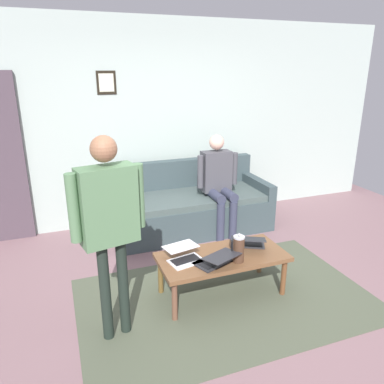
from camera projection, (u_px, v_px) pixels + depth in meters
name	position (u px, v px, depth m)	size (l,w,h in m)	color
ground_plane	(221.00, 299.00, 3.51)	(7.68, 7.68, 0.00)	#815F64
area_rug	(226.00, 298.00, 3.51)	(2.71, 1.67, 0.01)	#4D5340
back_wall	(156.00, 124.00, 5.03)	(7.04, 0.11, 2.70)	#B0C1B8
couch	(191.00, 207.00, 4.97)	(2.04, 0.88, 0.88)	#39484C
coffee_table	(222.00, 259.00, 3.48)	(1.20, 0.56, 0.41)	brown
laptop_left	(215.00, 260.00, 3.29)	(0.41, 0.42, 0.13)	#28282D
laptop_center	(248.00, 242.00, 3.63)	(0.45, 0.47, 0.14)	#28282D
laptop_right	(184.00, 256.00, 3.36)	(0.36, 0.35, 0.12)	silver
french_press	(239.00, 249.00, 3.31)	(0.12, 0.10, 0.28)	#4C3323
person_standing	(109.00, 215.00, 2.72)	(0.58, 0.27, 1.64)	black
person_seated	(219.00, 179.00, 4.73)	(0.55, 0.51, 1.28)	#35394E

